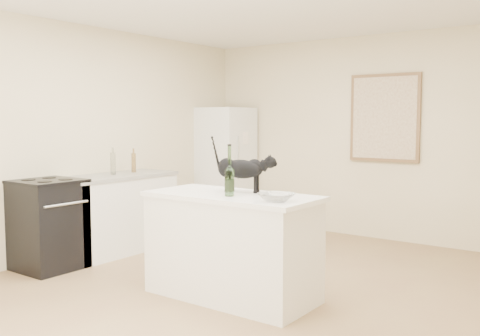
{
  "coord_description": "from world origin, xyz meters",
  "views": [
    {
      "loc": [
        2.82,
        -3.8,
        1.53
      ],
      "look_at": [
        0.15,
        -0.15,
        1.12
      ],
      "focal_mm": 40.09,
      "sensor_mm": 36.0,
      "label": 1
    }
  ],
  "objects_px": {
    "fridge": "(225,166)",
    "glass_bowl": "(277,197)",
    "stove": "(48,225)",
    "black_cat": "(241,171)",
    "wine_bottle": "(229,173)"
  },
  "relations": [
    {
      "from": "fridge",
      "to": "glass_bowl",
      "type": "xyz_separation_m",
      "value": [
        2.59,
        -2.68,
        0.08
      ]
    },
    {
      "from": "stove",
      "to": "glass_bowl",
      "type": "distance_m",
      "value": 2.64
    },
    {
      "from": "stove",
      "to": "black_cat",
      "type": "distance_m",
      "value": 2.21
    },
    {
      "from": "fridge",
      "to": "wine_bottle",
      "type": "bearing_deg",
      "value": -51.58
    },
    {
      "from": "black_cat",
      "to": "stove",
      "type": "bearing_deg",
      "value": 174.45
    },
    {
      "from": "stove",
      "to": "fridge",
      "type": "xyz_separation_m",
      "value": [
        0.0,
        2.95,
        0.4
      ]
    },
    {
      "from": "stove",
      "to": "glass_bowl",
      "type": "xyz_separation_m",
      "value": [
        2.59,
        0.27,
        0.48
      ]
    },
    {
      "from": "black_cat",
      "to": "wine_bottle",
      "type": "relative_size",
      "value": 1.37
    },
    {
      "from": "stove",
      "to": "wine_bottle",
      "type": "bearing_deg",
      "value": 7.72
    },
    {
      "from": "stove",
      "to": "wine_bottle",
      "type": "xyz_separation_m",
      "value": [
        2.11,
        0.29,
        0.64
      ]
    },
    {
      "from": "wine_bottle",
      "to": "fridge",
      "type": "bearing_deg",
      "value": 128.42
    },
    {
      "from": "wine_bottle",
      "to": "stove",
      "type": "bearing_deg",
      "value": -172.28
    },
    {
      "from": "black_cat",
      "to": "glass_bowl",
      "type": "bearing_deg",
      "value": -46.76
    },
    {
      "from": "stove",
      "to": "fridge",
      "type": "relative_size",
      "value": 0.53
    },
    {
      "from": "glass_bowl",
      "to": "wine_bottle",
      "type": "bearing_deg",
      "value": 177.91
    }
  ]
}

